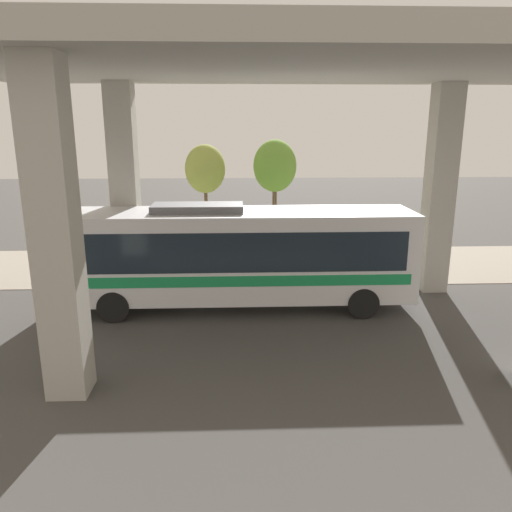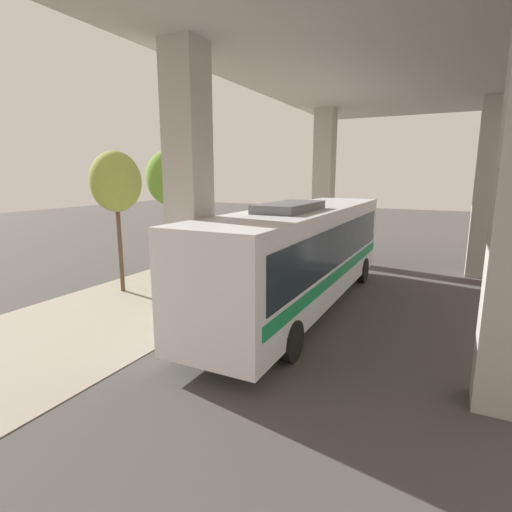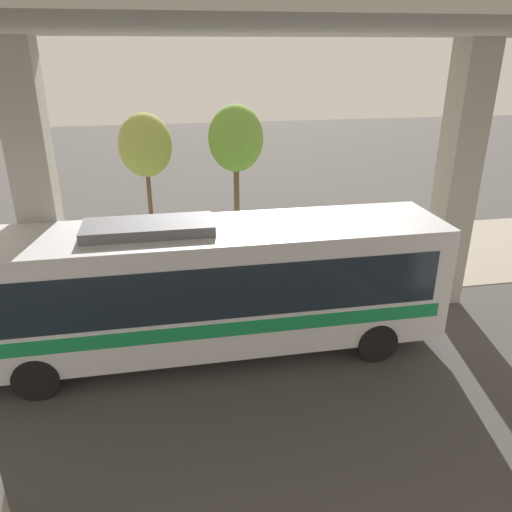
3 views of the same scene
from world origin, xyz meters
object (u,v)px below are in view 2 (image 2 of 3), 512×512
object	(u,v)px
bus	(303,251)
fire_hydrant	(247,274)
planter_back	(185,281)
planter_extra	(179,295)
planter_front	(264,253)
planter_middle	(215,257)
street_tree_far	(116,182)
street_tree_near	(169,179)

from	to	relation	value
bus	fire_hydrant	world-z (taller)	bus
planter_back	planter_extra	size ratio (longest dim) A/B	0.86
planter_front	planter_middle	distance (m)	2.46
planter_middle	planter_back	size ratio (longest dim) A/B	1.34
planter_middle	planter_back	xyz separation A→B (m)	(0.53, -2.78, -0.28)
planter_front	planter_extra	size ratio (longest dim) A/B	1.07
planter_middle	street_tree_far	world-z (taller)	street_tree_far
fire_hydrant	street_tree_near	world-z (taller)	street_tree_near
bus	planter_front	world-z (taller)	bus
fire_hydrant	planter_extra	xyz separation A→B (m)	(-0.28, -3.90, 0.22)
planter_extra	street_tree_far	xyz separation A→B (m)	(-3.72, 1.39, 3.29)
planter_middle	planter_extra	size ratio (longest dim) A/B	1.15
planter_middle	street_tree_far	distance (m)	4.89
fire_hydrant	planter_middle	xyz separation A→B (m)	(-1.86, 0.60, 0.40)
fire_hydrant	street_tree_far	bearing A→B (deg)	-147.92
planter_middle	planter_back	distance (m)	2.85
bus	street_tree_near	distance (m)	7.37
fire_hydrant	street_tree_near	size ratio (longest dim) A/B	0.20
planter_middle	planter_extra	xyz separation A→B (m)	(1.57, -4.50, -0.18)
planter_extra	street_tree_near	xyz separation A→B (m)	(-3.82, 4.53, 3.39)
bus	planter_middle	xyz separation A→B (m)	(-4.53, 1.82, -0.97)
bus	fire_hydrant	size ratio (longest dim) A/B	10.84
planter_middle	street_tree_near	world-z (taller)	street_tree_near
planter_extra	street_tree_near	bearing A→B (deg)	130.16
planter_front	street_tree_near	bearing A→B (deg)	-149.18
planter_back	street_tree_far	size ratio (longest dim) A/B	0.26
fire_hydrant	street_tree_far	world-z (taller)	street_tree_far
planter_middle	street_tree_near	xyz separation A→B (m)	(-2.25, 0.02, 3.21)
bus	planter_front	xyz separation A→B (m)	(-3.28, 3.94, -1.08)
planter_back	planter_extra	bearing A→B (deg)	-58.84
bus	planter_extra	distance (m)	4.15
planter_front	street_tree_far	world-z (taller)	street_tree_far
planter_front	planter_back	distance (m)	4.95
planter_back	planter_extra	world-z (taller)	planter_extra
planter_front	planter_middle	size ratio (longest dim) A/B	0.94
bus	street_tree_far	xyz separation A→B (m)	(-6.67, -1.29, 2.14)
planter_middle	planter_front	bearing A→B (deg)	59.34
bus	street_tree_near	bearing A→B (deg)	164.74
planter_middle	planter_extra	world-z (taller)	planter_middle
bus	planter_front	size ratio (longest dim) A/B	6.92
planter_front	street_tree_far	bearing A→B (deg)	-123.03
bus	planter_back	xyz separation A→B (m)	(-4.00, -0.96, -1.25)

